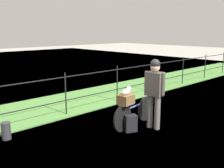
# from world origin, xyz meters

# --- Properties ---
(ground_plane) EXTENTS (60.00, 60.00, 0.00)m
(ground_plane) POSITION_xyz_m (0.00, 0.00, 0.00)
(ground_plane) COLOR #B2ADA3
(grass_strip) EXTENTS (27.00, 2.40, 0.03)m
(grass_strip) POSITION_xyz_m (0.00, 3.27, 0.01)
(grass_strip) COLOR #569342
(grass_strip) RESTS_ON ground
(iron_fence) EXTENTS (18.04, 0.04, 1.20)m
(iron_fence) POSITION_xyz_m (0.00, 2.33, 0.70)
(iron_fence) COLOR black
(iron_fence) RESTS_ON ground
(bicycle_main) EXTENTS (1.62, 0.27, 0.64)m
(bicycle_main) POSITION_xyz_m (-0.25, 0.46, 0.34)
(bicycle_main) COLOR black
(bicycle_main) RESTS_ON ground
(wooden_crate) EXTENTS (0.39, 0.33, 0.23)m
(wooden_crate) POSITION_xyz_m (-0.60, 0.41, 0.75)
(wooden_crate) COLOR brown
(wooden_crate) RESTS_ON bicycle_main
(terrier_dog) EXTENTS (0.32, 0.17, 0.18)m
(terrier_dog) POSITION_xyz_m (-0.58, 0.41, 0.95)
(terrier_dog) COLOR silver
(terrier_dog) RESTS_ON wooden_crate
(cyclist_person) EXTENTS (0.31, 0.54, 1.68)m
(cyclist_person) POSITION_xyz_m (-0.02, 0.03, 1.00)
(cyclist_person) COLOR slate
(cyclist_person) RESTS_ON ground
(backpack_on_paving) EXTENTS (0.33, 0.28, 0.40)m
(backpack_on_paving) POSITION_xyz_m (-0.58, 0.26, 0.20)
(backpack_on_paving) COLOR black
(backpack_on_paving) RESTS_ON ground
(mooring_bollard) EXTENTS (0.20, 0.20, 0.38)m
(mooring_bollard) POSITION_xyz_m (-2.88, 1.83, 0.19)
(mooring_bollard) COLOR #38383D
(mooring_bollard) RESTS_ON ground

